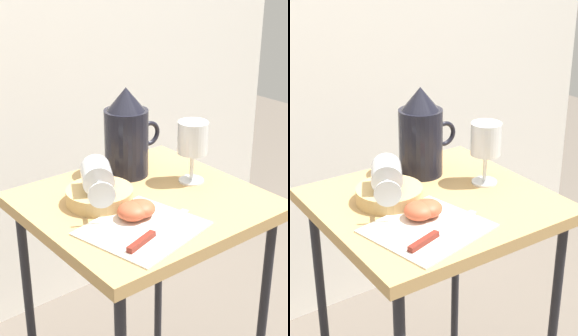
% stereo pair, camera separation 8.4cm
% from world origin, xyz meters
% --- Properties ---
extents(table, '(0.53, 0.50, 0.72)m').
position_xyz_m(table, '(0.00, 0.00, 0.65)').
color(table, tan).
rests_on(table, ground_plane).
extents(linen_napkin, '(0.27, 0.25, 0.00)m').
position_xyz_m(linen_napkin, '(-0.09, -0.11, 0.73)').
color(linen_napkin, silver).
rests_on(linen_napkin, table).
extents(basket_tray, '(0.16, 0.16, 0.03)m').
position_xyz_m(basket_tray, '(-0.09, 0.05, 0.74)').
color(basket_tray, tan).
rests_on(basket_tray, table).
extents(pitcher, '(0.17, 0.11, 0.23)m').
position_xyz_m(pitcher, '(0.06, 0.14, 0.82)').
color(pitcher, black).
rests_on(pitcher, table).
extents(wine_glass_upright, '(0.08, 0.08, 0.16)m').
position_xyz_m(wine_glass_upright, '(0.16, 0.01, 0.83)').
color(wine_glass_upright, silver).
rests_on(wine_glass_upright, table).
extents(wine_glass_tipped_near, '(0.13, 0.16, 0.07)m').
position_xyz_m(wine_glass_tipped_near, '(-0.10, 0.04, 0.80)').
color(wine_glass_tipped_near, silver).
rests_on(wine_glass_tipped_near, basket_tray).
extents(apple_half_left, '(0.07, 0.07, 0.04)m').
position_xyz_m(apple_half_left, '(-0.09, -0.07, 0.75)').
color(apple_half_left, '#C15133').
rests_on(apple_half_left, linen_napkin).
extents(apple_half_right, '(0.07, 0.07, 0.04)m').
position_xyz_m(apple_half_right, '(-0.06, -0.07, 0.75)').
color(apple_half_right, '#C15133').
rests_on(apple_half_right, linen_napkin).
extents(knife, '(0.21, 0.08, 0.01)m').
position_xyz_m(knife, '(-0.10, -0.15, 0.73)').
color(knife, silver).
rests_on(knife, linen_napkin).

